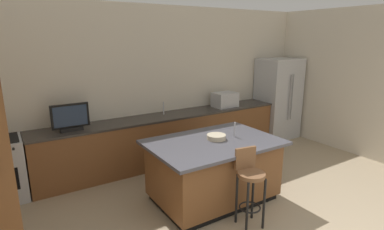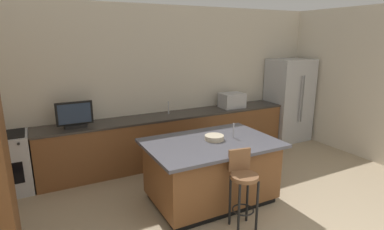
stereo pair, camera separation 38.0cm
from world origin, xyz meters
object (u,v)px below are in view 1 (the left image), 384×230
Objects in this scene: microwave at (225,100)px; bar_stool_center at (250,181)px; fruit_bowl at (216,137)px; kitchen_island at (213,170)px; tv_monitor at (70,118)px; refrigerator at (278,99)px; cell_phone at (218,137)px.

microwave is 0.48× the size of bar_stool_center.
fruit_bowl is at bearing -131.43° from microwave.
tv_monitor reaches higher than kitchen_island.
refrigerator is 4.62m from tv_monitor.
bar_stool_center is (0.01, -0.76, 0.14)m from kitchen_island.
bar_stool_center is at bearing -142.25° from refrigerator.
fruit_bowl is (-2.93, -1.53, 0.01)m from refrigerator.
refrigerator is 1.86× the size of bar_stool_center.
microwave is at bearing 62.73° from cell_phone.
refrigerator is at bearing 0.03° from tv_monitor.
kitchen_island is 2.27m from microwave.
cell_phone is (-1.32, -1.52, -0.16)m from microwave.
cell_phone reaches higher than kitchen_island.
refrigerator reaches higher than cell_phone.
kitchen_island is at bearing -151.30° from fruit_bowl.
microwave is at bearing 47.79° from kitchen_island.
kitchen_island is 6.67× the size of fruit_bowl.
refrigerator reaches higher than kitchen_island.
kitchen_island is 12.25× the size of cell_phone.
tv_monitor is at bearing 153.76° from cell_phone.
microwave is at bearing 48.57° from fruit_bowl.
bar_stool_center is 0.92m from cell_phone.
refrigerator is 3.22m from cell_phone.
cell_phone is at bearing -39.91° from tv_monitor.
kitchen_island is 1.83× the size of bar_stool_center.
microwave is 0.85× the size of tv_monitor.
tv_monitor is at bearing 133.77° from bar_stool_center.
fruit_bowl reaches higher than kitchen_island.
tv_monitor is 2.87m from bar_stool_center.
fruit_bowl is 1.84× the size of cell_phone.
bar_stool_center is 0.87m from fruit_bowl.
bar_stool_center reaches higher than kitchen_island.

